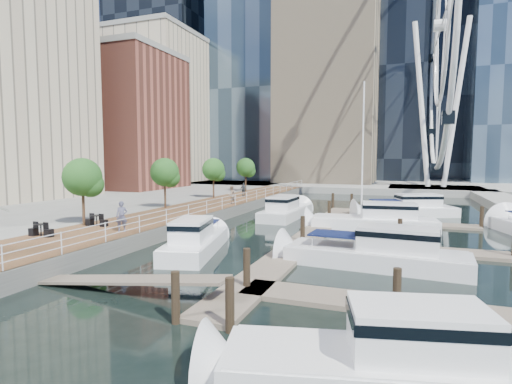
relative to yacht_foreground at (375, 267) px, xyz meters
name	(u,v)px	position (x,y,z in m)	size (l,w,h in m)	color
ground	(205,271)	(-7.84, -3.70, 0.00)	(520.00, 520.00, 0.00)	black
boardwalk	(194,213)	(-16.84, 11.30, 0.50)	(6.00, 60.00, 1.00)	brown
seawall	(223,215)	(-13.84, 11.30, 0.50)	(0.25, 60.00, 1.00)	#595954
land_far	(369,176)	(-7.84, 98.30, 0.50)	(200.00, 114.00, 1.00)	gray
pier	(435,190)	(6.16, 48.30, 0.50)	(14.00, 12.00, 1.00)	gray
railing	(222,203)	(-13.94, 11.30, 1.52)	(0.10, 60.00, 1.05)	white
floating_docks	(383,235)	(0.12, 6.28, 0.49)	(16.00, 34.00, 2.60)	#6D6051
midrise_condos	(78,102)	(-41.41, 23.12, 13.42)	(19.00, 67.00, 28.00)	#BCAD8E
ferris_wheel	(442,26)	(6.16, 48.30, 25.92)	(5.80, 45.60, 47.80)	white
street_trees	(165,172)	(-19.24, 10.30, 4.29)	(2.60, 42.60, 4.60)	#3F2B1C
cafe_tables	(15,237)	(-18.24, -5.70, 1.37)	(2.50, 13.70, 0.74)	black
yacht_foreground	(375,267)	(0.00, 0.00, 0.00)	(2.67, 9.98, 2.15)	silver
pedestrian_near	(122,216)	(-15.15, -0.83, 1.96)	(0.70, 0.46, 1.92)	#4B4C64
pedestrian_mid	(231,195)	(-14.90, 15.54, 1.91)	(0.88, 0.69, 1.82)	gray
pedestrian_far	(244,190)	(-16.70, 23.30, 1.81)	(0.95, 0.40, 1.62)	#353A42
moored_yachts	(383,233)	(-0.06, 9.95, 0.00)	(26.77, 36.55, 11.50)	white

